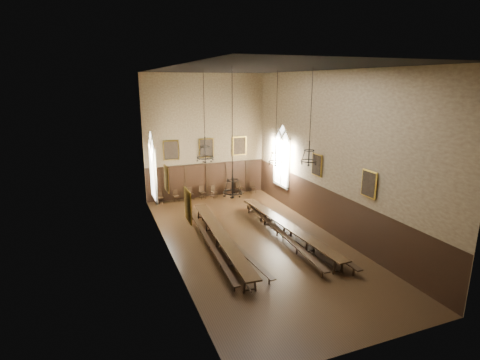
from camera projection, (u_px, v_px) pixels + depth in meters
floor at (254, 242)px, 20.27m from camera, size 9.00×18.00×0.02m
ceiling at (256, 68)px, 17.98m from camera, size 9.00×18.00×0.02m
wall_back at (206, 137)px, 27.24m from camera, size 9.00×0.02×9.00m
wall_front at (377, 218)px, 11.01m from camera, size 9.00×0.02×9.00m
wall_left at (167, 167)px, 17.54m from camera, size 0.02×18.00×9.00m
wall_right at (330, 154)px, 20.71m from camera, size 0.02×18.00×9.00m
wainscot_panelling at (254, 220)px, 19.95m from camera, size 9.00×18.00×2.50m
table_left at (221, 241)px, 19.43m from camera, size 1.25×10.02×0.78m
table_right at (287, 231)px, 20.74m from camera, size 1.17×9.87×0.77m
bench_left_outer at (209, 243)px, 19.42m from camera, size 0.78×9.51×0.43m
bench_left_inner at (230, 242)px, 19.60m from camera, size 0.90×9.12×0.41m
bench_right_inner at (277, 231)px, 20.93m from camera, size 0.82×10.53×0.47m
bench_right_outer at (296, 231)px, 20.94m from camera, size 0.68×10.56×0.48m
chair_0 at (160, 200)px, 26.59m from camera, size 0.45×0.45×0.86m
chair_1 at (176, 198)px, 27.04m from camera, size 0.44×0.44×0.86m
chair_2 at (191, 196)px, 27.40m from camera, size 0.48×0.48×0.92m
chair_3 at (202, 195)px, 27.73m from camera, size 0.50×0.50×0.95m
chair_4 at (214, 194)px, 27.97m from camera, size 0.49×0.49×0.90m
chair_5 at (227, 192)px, 28.37m from camera, size 0.47×0.47×0.98m
chair_6 at (240, 190)px, 28.78m from camera, size 0.54×0.54×1.00m
chair_7 at (253, 189)px, 29.11m from camera, size 0.45×0.45×0.89m
chandelier_back_left at (205, 152)px, 20.49m from camera, size 0.94×0.94×4.81m
chandelier_back_right at (276, 155)px, 21.92m from camera, size 0.82×0.82×5.31m
chandelier_front_left at (233, 184)px, 16.04m from camera, size 0.83×0.83×5.37m
chandelier_front_right at (309, 154)px, 17.53m from camera, size 0.77×0.77×4.36m
portrait_back_0 at (171, 150)px, 26.42m from camera, size 1.10×0.12×1.40m
portrait_back_1 at (206, 148)px, 27.33m from camera, size 1.10×0.12×1.40m
portrait_back_2 at (239, 146)px, 28.24m from camera, size 1.10×0.12×1.40m
portrait_left_0 at (166, 179)px, 18.69m from camera, size 0.12×1.00×1.30m
portrait_left_1 at (188, 205)px, 14.64m from camera, size 0.12×1.00×1.30m
portrait_right_0 at (317, 165)px, 21.77m from camera, size 0.12×1.00×1.30m
portrait_right_1 at (369, 184)px, 17.71m from camera, size 0.12×1.00×1.30m
window_right at (282, 156)px, 25.92m from camera, size 0.20×2.20×4.60m
window_left at (152, 166)px, 22.80m from camera, size 0.20×2.20×4.60m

